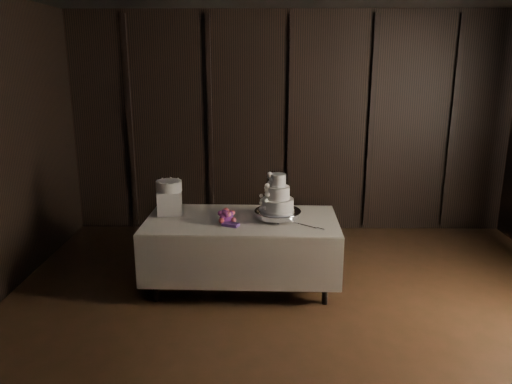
% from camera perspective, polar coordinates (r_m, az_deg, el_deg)
% --- Properties ---
extents(room, '(6.08, 7.08, 3.08)m').
position_cam_1_polar(room, '(3.48, 6.64, 0.36)').
color(room, black).
rests_on(room, ground).
extents(display_table, '(2.01, 1.08, 0.76)m').
position_cam_1_polar(display_table, '(5.31, -1.63, -6.61)').
color(display_table, beige).
rests_on(display_table, ground).
extents(cake_stand, '(0.59, 0.59, 0.09)m').
position_cam_1_polar(cake_stand, '(5.18, 2.49, -2.62)').
color(cake_stand, silver).
rests_on(cake_stand, display_table).
extents(wedding_cake, '(0.37, 0.33, 0.39)m').
position_cam_1_polar(wedding_cake, '(5.10, 2.20, -0.55)').
color(wedding_cake, white).
rests_on(wedding_cake, cake_stand).
extents(bouquet, '(0.38, 0.44, 0.17)m').
position_cam_1_polar(bouquet, '(5.08, -3.39, -2.85)').
color(bouquet, '#DE4A4A').
rests_on(bouquet, display_table).
extents(box_pedestal, '(0.30, 0.30, 0.25)m').
position_cam_1_polar(box_pedestal, '(5.42, -9.83, -1.14)').
color(box_pedestal, white).
rests_on(box_pedestal, display_table).
extents(small_cake, '(0.32, 0.32, 0.11)m').
position_cam_1_polar(small_cake, '(5.37, -9.92, 0.70)').
color(small_cake, white).
rests_on(small_cake, box_pedestal).
extents(cake_knife, '(0.30, 0.25, 0.01)m').
position_cam_1_polar(cake_knife, '(5.00, 5.59, -3.81)').
color(cake_knife, silver).
rests_on(cake_knife, display_table).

